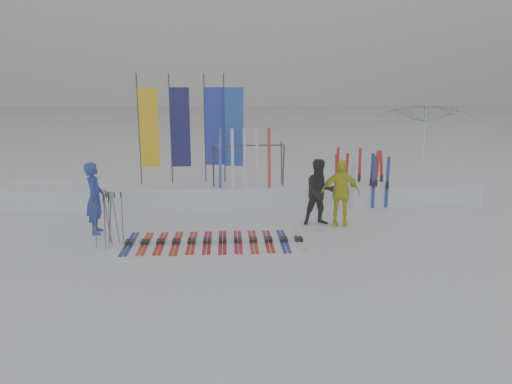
{
  "coord_description": "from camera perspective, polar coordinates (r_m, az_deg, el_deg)",
  "views": [
    {
      "loc": [
        -0.49,
        -9.99,
        3.65
      ],
      "look_at": [
        0.2,
        1.6,
        1.0
      ],
      "focal_mm": 35.0,
      "sensor_mm": 36.0,
      "label": 1
    }
  ],
  "objects": [
    {
      "name": "feather_flags",
      "position": [
        14.85,
        -7.14,
        7.33
      ],
      "size": [
        3.05,
        0.3,
        3.2
      ],
      "color": "#383A3F",
      "rests_on": "ground"
    },
    {
      "name": "ski_row",
      "position": [
        11.44,
        -4.71,
        -5.6
      ],
      "size": [
        4.01,
        1.7,
        0.07
      ],
      "color": "navy",
      "rests_on": "ground"
    },
    {
      "name": "upright_skis",
      "position": [
        14.93,
        12.04,
        1.48
      ],
      "size": [
        1.53,
        0.99,
        1.66
      ],
      "color": "red",
      "rests_on": "ground"
    },
    {
      "name": "pole_cluster",
      "position": [
        11.55,
        -16.48,
        -2.97
      ],
      "size": [
        0.55,
        0.76,
        1.24
      ],
      "color": "#595B60",
      "rests_on": "ground"
    },
    {
      "name": "tent_canopy",
      "position": [
        17.04,
        18.66,
        4.88
      ],
      "size": [
        3.88,
        3.93,
        2.96
      ],
      "primitive_type": "imported",
      "rotation": [
        0.0,
        0.0,
        -0.22
      ],
      "color": "white",
      "rests_on": "ground"
    },
    {
      "name": "person_black",
      "position": [
        12.7,
        7.29,
        -0.03
      ],
      "size": [
        0.88,
        0.72,
        1.68
      ],
      "primitive_type": "imported",
      "rotation": [
        0.0,
        0.0,
        0.11
      ],
      "color": "black",
      "rests_on": "ground"
    },
    {
      "name": "person_yellow",
      "position": [
        12.73,
        9.61,
        -0.09
      ],
      "size": [
        1.03,
        0.54,
        1.68
      ],
      "primitive_type": "imported",
      "rotation": [
        0.0,
        0.0,
        -0.14
      ],
      "color": "yellow",
      "rests_on": "ground"
    },
    {
      "name": "snow_bank",
      "position": [
        14.97,
        -1.44,
        -0.07
      ],
      "size": [
        14.0,
        1.6,
        0.6
      ],
      "primitive_type": "cube",
      "color": "white",
      "rests_on": "ground"
    },
    {
      "name": "ground",
      "position": [
        10.64,
        -0.57,
        -7.19
      ],
      "size": [
        120.0,
        120.0,
        0.0
      ],
      "primitive_type": "plane",
      "color": "white",
      "rests_on": "ground"
    },
    {
      "name": "person_blue",
      "position": [
        12.48,
        -17.94,
        -0.67
      ],
      "size": [
        0.48,
        0.67,
        1.73
      ],
      "primitive_type": "imported",
      "rotation": [
        0.0,
        0.0,
        1.68
      ],
      "color": "#1C35A3",
      "rests_on": "ground"
    },
    {
      "name": "ski_rack",
      "position": [
        14.38,
        -0.91,
        3.79
      ],
      "size": [
        2.04,
        0.8,
        1.23
      ],
      "color": "#383A3F",
      "rests_on": "ground"
    }
  ]
}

